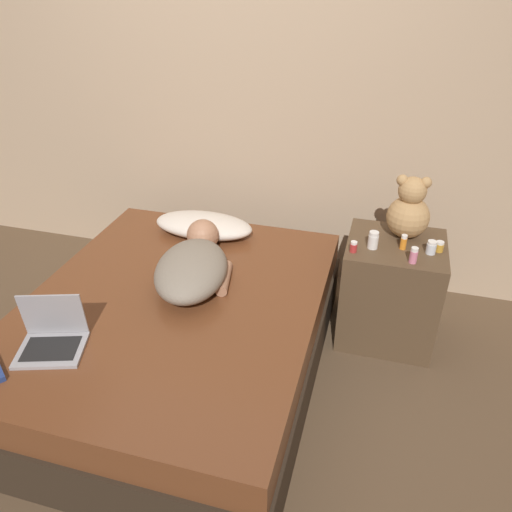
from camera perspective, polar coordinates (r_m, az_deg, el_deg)
The scene contains 14 objects.
ground_plane at distance 2.87m, azimuth -8.62°, elevation -12.41°, with size 12.00×12.00×0.00m, color brown.
wall_back at distance 3.27m, azimuth -1.84°, elevation 19.49°, with size 8.00×0.06×2.60m.
bed at distance 2.72m, azimuth -9.00°, elevation -8.86°, with size 1.48×1.82×0.47m.
nightstand at distance 2.97m, azimuth 15.00°, elevation -3.82°, with size 0.53×0.49×0.62m.
pillow at distance 3.10m, azimuth -6.00°, elevation 3.52°, with size 0.62×0.30×0.13m.
person_lying at distance 2.65m, azimuth -7.12°, elevation -0.97°, with size 0.48×0.77×0.19m.
laptop at distance 2.40m, azimuth -22.28°, elevation -8.50°, with size 0.34×0.30×0.24m.
teddy_bear at distance 2.83m, azimuth 17.08°, elevation 4.97°, with size 0.23×0.23×0.35m.
bottle_pink at distance 2.64m, azimuth 17.58°, elevation 0.07°, with size 0.04×0.04×0.09m.
bottle_white at distance 2.71m, azimuth 13.25°, elevation 1.77°, with size 0.05×0.05×0.10m.
bottle_orange at distance 2.75m, azimuth 16.51°, elevation 1.53°, with size 0.03×0.03×0.08m.
bottle_red at distance 2.66m, azimuth 11.09°, elevation 1.04°, with size 0.04×0.04×0.06m.
bottle_clear at distance 2.75m, azimuth 19.40°, elevation 0.93°, with size 0.05×0.05×0.07m.
bottle_amber at distance 2.79m, azimuth 20.24°, elevation 1.02°, with size 0.04×0.04×0.06m.
Camera 1 is at (0.96, -1.86, 1.96)m, focal length 35.00 mm.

